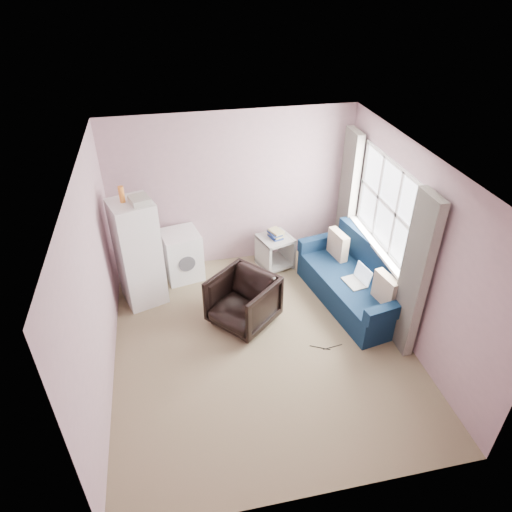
# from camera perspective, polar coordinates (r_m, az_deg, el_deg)

# --- Properties ---
(room) EXTENTS (3.84, 4.24, 2.54)m
(room) POSITION_cam_1_polar(r_m,az_deg,el_deg) (5.38, 0.99, -1.21)
(room) COLOR #857457
(room) RESTS_ON ground
(armchair) EXTENTS (1.07, 1.08, 0.81)m
(armchair) POSITION_cam_1_polar(r_m,az_deg,el_deg) (6.23, -1.63, -5.37)
(armchair) COLOR black
(armchair) RESTS_ON ground
(fridge) EXTENTS (0.70, 0.70, 1.83)m
(fridge) POSITION_cam_1_polar(r_m,az_deg,el_deg) (6.62, -14.50, 0.42)
(fridge) COLOR white
(fridge) RESTS_ON ground
(washing_machine) EXTENTS (0.66, 0.66, 0.78)m
(washing_machine) POSITION_cam_1_polar(r_m,az_deg,el_deg) (7.21, -9.26, 0.25)
(washing_machine) COLOR white
(washing_machine) RESTS_ON ground
(side_table) EXTENTS (0.61, 0.61, 0.67)m
(side_table) POSITION_cam_1_polar(r_m,az_deg,el_deg) (7.41, 2.40, 0.85)
(side_table) COLOR #959692
(side_table) RESTS_ON ground
(sofa) EXTENTS (1.23, 2.09, 0.88)m
(sofa) POSITION_cam_1_polar(r_m,az_deg,el_deg) (6.83, 12.63, -3.23)
(sofa) COLOR #0E2542
(sofa) RESTS_ON ground
(window_dressing) EXTENTS (0.17, 2.62, 2.18)m
(window_dressing) POSITION_cam_1_polar(r_m,az_deg,el_deg) (6.55, 14.85, 2.98)
(window_dressing) COLOR white
(window_dressing) RESTS_ON ground
(floor_cables) EXTENTS (0.43, 0.14, 0.01)m
(floor_cables) POSITION_cam_1_polar(r_m,az_deg,el_deg) (6.18, 8.78, -11.21)
(floor_cables) COLOR black
(floor_cables) RESTS_ON ground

